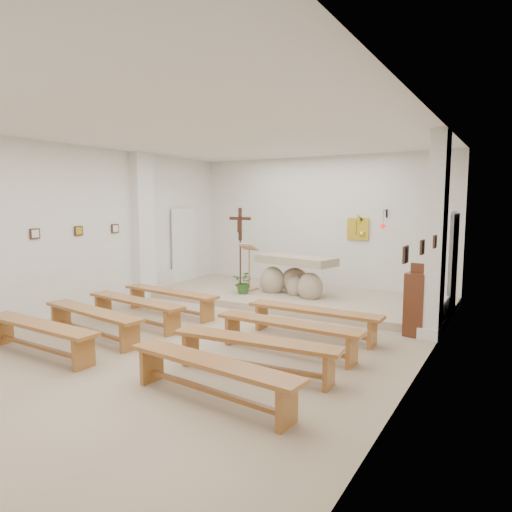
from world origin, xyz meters
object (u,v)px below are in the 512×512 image
Objects in this scene: altar at (295,278)px; bench_right_third at (255,347)px; donation_pedestal at (416,304)px; bench_left_fourth at (39,331)px; crucifix_stand at (240,241)px; bench_left_front at (170,296)px; bench_left_second at (135,306)px; lectern at (249,267)px; bench_right_second at (288,330)px; bench_left_third at (92,317)px; bench_right_front at (313,316)px; bench_right_fourth at (212,371)px.

altar is 4.79m from bench_right_third.
bench_left_fourth is at bearing -133.57° from donation_pedestal.
crucifix_stand reaches higher than bench_left_front.
bench_left_second is (-1.63, -3.53, -0.15)m from altar.
lectern is 0.58× the size of crucifix_stand.
bench_right_second is 0.99× the size of bench_left_third.
bench_right_second is at bearing -11.51° from bench_left_front.
crucifix_stand reaches higher than bench_right_third.
donation_pedestal is 6.15m from bench_left_fourth.
bench_right_second and bench_left_third have the same top height.
crucifix_stand is 5.86m from bench_right_third.
bench_left_front is at bearing 164.58° from bench_right_second.
altar is 0.85× the size of bench_right_third.
lectern is 0.49× the size of bench_right_front.
altar is 0.85× the size of bench_left_fourth.
bench_left_fourth is 0.99× the size of bench_right_fourth.
crucifix_stand is at bearing 98.58° from bench_left_third.
crucifix_stand is 6.69m from bench_right_fourth.
donation_pedestal is 1.81m from bench_right_front.
bench_left_second is at bearing 97.99° from bench_left_third.
bench_right_fourth is (3.21, -2.97, 0.00)m from bench_left_front.
bench_right_second is (3.21, 0.00, 0.00)m from bench_left_second.
bench_left_second is at bearing 91.87° from bench_left_fourth.
bench_left_third is 1.00× the size of bench_right_fourth.
bench_left_second and bench_left_third have the same top height.
bench_right_third is 0.99m from bench_right_fourth.
bench_left_second is (-0.40, -3.47, -0.35)m from lectern.
bench_left_front and bench_right_fourth have the same top height.
altar is at bearing 78.16° from bench_left_third.
bench_left_fourth is at bearing -84.37° from bench_left_front.
crucifix_stand is 4.87m from bench_left_third.
crucifix_stand is 0.84× the size of bench_left_fourth.
altar is 1.60× the size of donation_pedestal.
bench_left_second is at bearing -91.75° from crucifix_stand.
bench_right_front is 0.99× the size of bench_left_third.
bench_right_third is 3.36m from bench_left_fourth.
altar is 0.85× the size of bench_right_second.
lectern reaches higher than bench_right_second.
bench_right_front and bench_left_third have the same top height.
altar is 5.75m from bench_left_fourth.
bench_left_second is at bearing -102.75° from altar.
crucifix_stand is at bearing 98.19° from bench_left_second.
bench_right_second is at bearing -120.69° from donation_pedestal.
donation_pedestal is 0.53× the size of bench_right_fourth.
bench_right_front is at bearing 44.64° from bench_left_fourth.
donation_pedestal is at bearing -14.72° from altar.
lectern is 4.48m from bench_right_second.
bench_left_front is at bearing -179.00° from bench_right_front.
donation_pedestal is (4.75, -1.80, -0.76)m from crucifix_stand.
lectern is 3.51m from bench_left_second.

